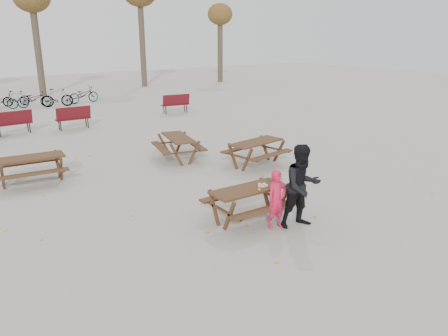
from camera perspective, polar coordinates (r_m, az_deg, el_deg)
ground at (r=10.25m, az=3.18°, el=-6.73°), size 80.00×80.00×0.00m
main_picnic_table at (r=10.03m, az=3.23°, el=-3.66°), size 1.80×1.45×0.78m
food_tray at (r=10.10m, az=5.19°, el=-2.31°), size 0.18×0.11×0.03m
bread_roll at (r=10.08m, az=5.19°, el=-2.08°), size 0.14×0.06×0.05m
soda_bottle at (r=9.84m, az=4.65°, el=-2.48°), size 0.07×0.07×0.17m
child at (r=9.66m, az=6.89°, el=-4.11°), size 0.49×0.33×1.33m
adult at (r=9.72m, az=10.17°, el=-2.37°), size 1.03×0.86×1.89m
picnic_table_east at (r=14.26m, az=4.25°, el=1.94°), size 2.09×1.80×0.80m
picnic_table_north at (r=13.67m, az=-23.85°, el=-0.24°), size 1.94×1.61×0.79m
picnic_table_far at (r=14.99m, az=-5.96°, el=2.63°), size 1.80×2.08×0.78m
park_bench_row at (r=20.83m, az=-19.86°, el=6.19°), size 11.59×2.53×1.03m
bicycle_row at (r=27.82m, az=-25.18°, el=8.10°), size 9.36×2.29×1.10m
tree_row at (r=33.28m, az=-24.24°, el=19.38°), size 32.17×3.52×8.26m
fallen_leaves at (r=12.42m, az=-2.00°, el=-2.30°), size 11.00×11.00×0.01m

